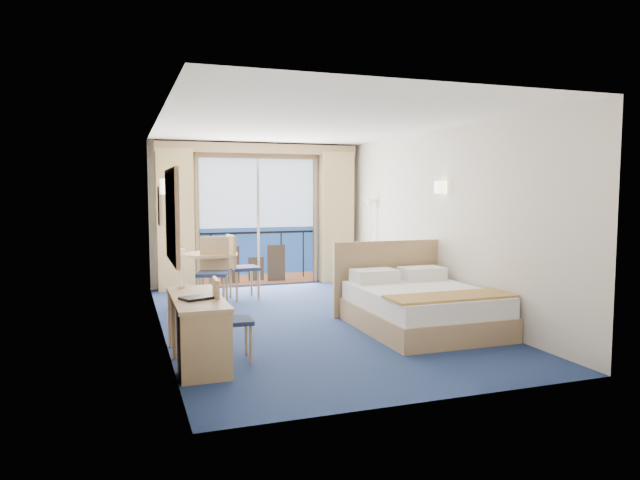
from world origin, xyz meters
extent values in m
plane|color=navy|center=(0.00, 0.00, 0.00)|extent=(6.50, 6.50, 0.00)
cube|color=beige|center=(0.00, 3.26, 1.35)|extent=(4.00, 0.02, 2.70)
cube|color=beige|center=(0.00, -3.26, 1.35)|extent=(4.00, 0.02, 2.70)
cube|color=beige|center=(-2.01, 0.00, 1.35)|extent=(0.02, 6.50, 2.70)
cube|color=beige|center=(2.01, 0.00, 1.35)|extent=(0.02, 6.50, 2.70)
cube|color=white|center=(0.00, 0.00, 2.71)|extent=(4.00, 6.50, 0.02)
cube|color=navy|center=(0.00, 3.22, 0.56)|extent=(2.20, 0.02, 1.08)
cube|color=#A6BDDA|center=(0.00, 3.22, 1.76)|extent=(2.20, 0.02, 1.32)
cube|color=#9D5830|center=(0.00, 3.22, 0.10)|extent=(2.20, 0.02, 0.20)
cube|color=black|center=(0.00, 3.22, 1.00)|extent=(2.20, 0.02, 0.04)
cube|color=#9E8156|center=(0.00, 3.21, 2.46)|extent=(2.36, 0.03, 0.12)
cube|color=#9E8156|center=(-1.15, 3.21, 1.20)|extent=(0.06, 0.03, 2.40)
cube|color=#9E8156|center=(1.15, 3.21, 1.20)|extent=(0.06, 0.03, 2.40)
cube|color=silver|center=(0.00, 3.21, 1.20)|extent=(0.05, 0.02, 2.40)
cube|color=#332517|center=(0.35, 3.21, 0.40)|extent=(0.35, 0.02, 0.70)
cube|color=#332517|center=(-0.55, 3.21, 0.40)|extent=(0.35, 0.02, 0.70)
cube|color=#332517|center=(-0.05, 3.21, 0.30)|extent=(0.30, 0.02, 0.45)
cube|color=black|center=(-0.90, 3.22, 0.55)|extent=(0.02, 0.01, 0.90)
cube|color=black|center=(-0.45, 3.22, 0.55)|extent=(0.03, 0.01, 0.90)
cube|color=black|center=(0.00, 3.22, 0.55)|extent=(0.03, 0.01, 0.90)
cube|color=black|center=(0.45, 3.22, 0.55)|extent=(0.03, 0.01, 0.90)
cube|color=black|center=(0.90, 3.22, 0.55)|extent=(0.02, 0.01, 0.90)
cube|color=tan|center=(-1.55, 3.07, 1.28)|extent=(0.65, 0.22, 2.55)
cube|color=tan|center=(1.55, 3.07, 1.28)|extent=(0.65, 0.22, 2.55)
cube|color=#9E8156|center=(0.00, 3.10, 2.58)|extent=(3.80, 0.25, 0.18)
cube|color=#9E8156|center=(-1.98, -1.50, 1.55)|extent=(0.04, 1.25, 0.95)
cube|color=silver|center=(-1.95, -1.50, 1.55)|extent=(0.01, 1.12, 0.82)
cube|color=#9E8156|center=(-1.98, 0.45, 1.60)|extent=(0.03, 0.42, 0.52)
cube|color=gray|center=(-1.96, 0.45, 1.60)|extent=(0.01, 0.34, 0.44)
cylinder|color=beige|center=(-1.94, -0.60, 1.85)|extent=(0.18, 0.18, 0.18)
cylinder|color=beige|center=(1.94, -0.15, 1.85)|extent=(0.18, 0.18, 0.18)
cube|color=#9E8156|center=(1.20, -1.00, 0.15)|extent=(1.56, 1.95, 0.29)
cube|color=white|center=(1.20, -1.00, 0.42)|extent=(1.50, 1.90, 0.24)
cube|color=tan|center=(1.20, -1.64, 0.55)|extent=(1.54, 0.54, 0.03)
cube|color=white|center=(0.83, -0.30, 0.63)|extent=(0.61, 0.39, 0.18)
cube|color=white|center=(1.57, -0.30, 0.63)|extent=(0.61, 0.39, 0.18)
cube|color=#9E8156|center=(1.20, 0.02, 0.54)|extent=(1.71, 0.06, 1.07)
cube|color=#9A7A51|center=(1.78, 0.29, 0.27)|extent=(0.41, 0.39, 0.54)
cube|color=beige|center=(1.81, 0.30, 0.57)|extent=(0.20, 0.18, 0.07)
imported|color=#474A56|center=(1.63, 1.35, 0.35)|extent=(1.04, 1.05, 0.69)
cylinder|color=silver|center=(1.88, 2.21, 0.02)|extent=(0.23, 0.23, 0.03)
cylinder|color=silver|center=(1.88, 2.21, 0.77)|extent=(0.02, 0.02, 1.55)
cone|color=beige|center=(1.88, 2.21, 1.55)|extent=(0.21, 0.21, 0.19)
cube|color=#9E8156|center=(-1.73, -1.44, 0.68)|extent=(0.51, 1.49, 0.04)
cube|color=#9A7A51|center=(-1.73, -1.95, 0.33)|extent=(0.48, 0.45, 0.66)
cylinder|color=#9E8156|center=(-1.96, -1.26, 0.33)|extent=(0.05, 0.05, 0.66)
cylinder|color=#9E8156|center=(-1.51, -1.26, 0.33)|extent=(0.05, 0.05, 0.66)
cylinder|color=#9E8156|center=(-1.96, -0.75, 0.33)|extent=(0.05, 0.05, 0.66)
cylinder|color=#9E8156|center=(-1.51, -0.75, 0.33)|extent=(0.05, 0.05, 0.66)
cube|color=#1B2540|center=(-1.36, -1.52, 0.43)|extent=(0.40, 0.40, 0.05)
cube|color=#9E8156|center=(-1.55, -1.51, 0.66)|extent=(0.06, 0.38, 0.45)
cylinder|color=#9E8156|center=(-1.22, -1.68, 0.20)|extent=(0.03, 0.03, 0.41)
cylinder|color=#9E8156|center=(-1.20, -1.38, 0.20)|extent=(0.03, 0.03, 0.41)
cylinder|color=#9E8156|center=(-1.53, -1.67, 0.20)|extent=(0.03, 0.03, 0.41)
cylinder|color=#9E8156|center=(-1.51, -1.36, 0.20)|extent=(0.03, 0.03, 0.41)
cube|color=black|center=(-1.76, -1.59, 0.71)|extent=(0.36, 0.32, 0.03)
cylinder|color=silver|center=(-1.84, -0.85, 0.73)|extent=(0.11, 0.11, 0.02)
cylinder|color=silver|center=(-1.84, -0.85, 0.91)|extent=(0.02, 0.02, 0.38)
cone|color=beige|center=(-1.84, -0.85, 1.10)|extent=(0.11, 0.11, 0.10)
cylinder|color=#9E8156|center=(-1.12, 1.85, 0.77)|extent=(0.88, 0.88, 0.04)
cylinder|color=#9E8156|center=(-1.12, 1.85, 0.38)|extent=(0.09, 0.09, 0.77)
cylinder|color=#9E8156|center=(-1.12, 1.85, 0.02)|extent=(0.48, 0.48, 0.03)
cube|color=#1B2540|center=(-0.55, 1.87, 0.51)|extent=(0.50, 0.50, 0.05)
cube|color=#9E8156|center=(-0.77, 1.85, 0.80)|extent=(0.09, 0.46, 0.55)
cylinder|color=#9E8156|center=(-0.35, 1.71, 0.25)|extent=(0.04, 0.04, 0.49)
cylinder|color=#9E8156|center=(-0.39, 2.08, 0.25)|extent=(0.04, 0.04, 0.49)
cylinder|color=#9E8156|center=(-0.72, 1.67, 0.25)|extent=(0.04, 0.04, 0.49)
cylinder|color=#9E8156|center=(-0.76, 2.04, 0.25)|extent=(0.04, 0.04, 0.49)
cube|color=#1B2540|center=(-1.15, 1.39, 0.52)|extent=(0.58, 0.58, 0.05)
cube|color=#9E8156|center=(-1.08, 1.60, 0.80)|extent=(0.45, 0.18, 0.55)
cylinder|color=#9E8156|center=(-1.38, 1.27, 0.25)|extent=(0.04, 0.04, 0.49)
cylinder|color=#9E8156|center=(-1.02, 1.16, 0.25)|extent=(0.04, 0.04, 0.49)
cylinder|color=#9E8156|center=(-1.27, 1.62, 0.25)|extent=(0.04, 0.04, 0.49)
cylinder|color=#9E8156|center=(-0.91, 1.51, 0.25)|extent=(0.04, 0.04, 0.49)
camera|label=1|loc=(-2.45, -7.43, 1.81)|focal=32.00mm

